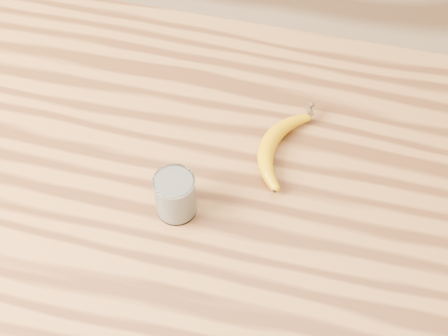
# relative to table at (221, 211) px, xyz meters

# --- Properties ---
(table) EXTENTS (1.20, 0.80, 0.90)m
(table) POSITION_rel_table_xyz_m (0.00, 0.00, 0.00)
(table) COLOR #965D2A
(table) RESTS_ON ground
(smoothie_glass) EXTENTS (0.07, 0.07, 0.09)m
(smoothie_glass) POSITION_rel_table_xyz_m (-0.05, -0.09, 0.17)
(smoothie_glass) COLOR white
(smoothie_glass) RESTS_ON table
(banana) EXTENTS (0.13, 0.27, 0.03)m
(banana) POSITION_rel_table_xyz_m (0.07, 0.07, 0.15)
(banana) COLOR #C58300
(banana) RESTS_ON table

